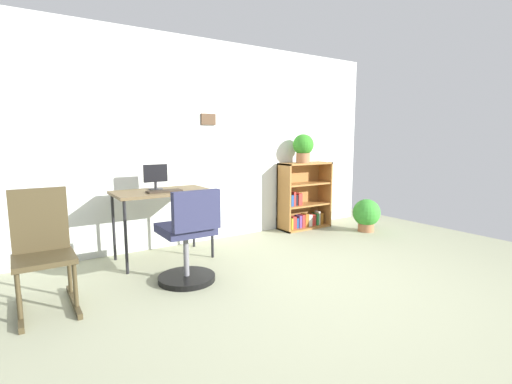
% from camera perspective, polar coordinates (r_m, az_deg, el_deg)
% --- Properties ---
extents(ground_plane, '(6.24, 6.24, 0.00)m').
position_cam_1_polar(ground_plane, '(3.26, 10.55, -15.36)').
color(ground_plane, '#9A9E7E').
extents(wall_back, '(5.20, 0.12, 2.49)m').
position_cam_1_polar(wall_back, '(4.77, -7.34, 7.50)').
color(wall_back, silver).
rests_on(wall_back, ground_plane).
extents(desk, '(1.00, 0.58, 0.75)m').
position_cam_1_polar(desk, '(4.08, -14.13, -0.67)').
color(desk, brown).
rests_on(desk, ground_plane).
extents(monitor, '(0.26, 0.15, 0.27)m').
position_cam_1_polar(monitor, '(4.15, -15.11, 2.29)').
color(monitor, '#262628').
rests_on(monitor, desk).
extents(keyboard, '(0.35, 0.13, 0.02)m').
position_cam_1_polar(keyboard, '(3.96, -13.83, 0.13)').
color(keyboard, '#2D241A').
rests_on(keyboard, desk).
extents(office_chair, '(0.52, 0.54, 0.87)m').
position_cam_1_polar(office_chair, '(3.40, -10.29, -7.60)').
color(office_chair, black).
rests_on(office_chair, ground_plane).
extents(rocking_chair, '(0.42, 0.64, 0.92)m').
position_cam_1_polar(rocking_chair, '(3.31, -29.84, -7.53)').
color(rocking_chair, '#40361F').
rests_on(rocking_chair, ground_plane).
extents(bookshelf_low, '(0.79, 0.30, 0.95)m').
position_cam_1_polar(bookshelf_low, '(5.45, 7.08, -1.14)').
color(bookshelf_low, '#9B6630').
rests_on(bookshelf_low, ground_plane).
extents(potted_plant_on_shelf, '(0.29, 0.29, 0.40)m').
position_cam_1_polar(potted_plant_on_shelf, '(5.31, 7.23, 6.85)').
color(potted_plant_on_shelf, '#9E6642').
rests_on(potted_plant_on_shelf, bookshelf_low).
extents(potted_plant_floor, '(0.38, 0.38, 0.46)m').
position_cam_1_polar(potted_plant_floor, '(5.46, 16.53, -3.24)').
color(potted_plant_floor, '#9E6642').
rests_on(potted_plant_floor, ground_plane).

